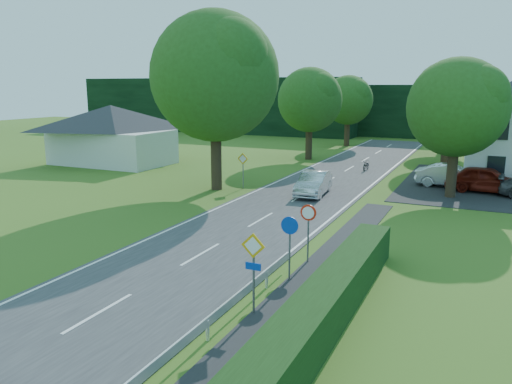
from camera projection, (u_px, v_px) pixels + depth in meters
The scene contains 23 objects.
road at pixel (276, 211), 27.69m from camera, with size 7.00×80.00×0.04m, color #333234.
parking_pad at pixel (510, 187), 34.26m from camera, with size 14.00×16.00×0.04m, color #252528.
line_edge_left at pixel (224, 205), 29.02m from camera, with size 0.12×80.00×0.01m, color white.
line_edge_right at pixel (332, 217), 26.34m from camera, with size 0.12×80.00×0.01m, color white.
line_centre at pixel (276, 211), 27.68m from camera, with size 0.12×80.00×0.01m, color white, non-canonical shape.
tree_main at pixel (215, 102), 32.50m from camera, with size 9.40×9.40×11.64m, color #274C17, non-canonical shape.
tree_left_far at pixel (309, 114), 46.59m from camera, with size 7.00×7.00×8.58m, color #274C17, non-canonical shape.
tree_right_far at pixel (448, 113), 43.36m from camera, with size 7.40×7.40×9.09m, color #274C17, non-canonical shape.
tree_left_back at pixel (348, 111), 57.08m from camera, with size 6.60×6.60×8.07m, color #274C17, non-canonical shape.
tree_right_back at pixel (443, 116), 51.03m from camera, with size 6.20×6.20×7.56m, color #274C17, non-canonical shape.
tree_right_mid at pixel (455, 129), 30.38m from camera, with size 7.00×7.00×8.58m, color #274C17, non-canonical shape.
treeline_left at pixel (213, 105), 75.65m from camera, with size 44.00×6.00×8.00m, color black.
treeline_right at pixel (470, 112), 64.45m from camera, with size 30.00×5.00×7.00m, color black.
bungalow_left at pixel (112, 133), 44.25m from camera, with size 11.00×6.50×5.20m.
streetlight at pixel (451, 123), 32.30m from camera, with size 2.03×0.18×8.00m.
sign_priority_right at pixel (253, 258), 14.88m from camera, with size 0.78×0.09×2.59m.
sign_roundabout at pixel (290, 236), 17.57m from camera, with size 0.64×0.08×2.37m.
sign_speed_limit at pixel (308, 220), 19.32m from camera, with size 0.64×0.11×2.37m.
sign_priority_left at pixel (243, 164), 33.61m from camera, with size 0.78×0.09×2.44m.
moving_car at pixel (314, 183), 31.67m from camera, with size 1.57×4.50×1.48m, color silver.
motorcycle at pixel (366, 165), 40.86m from camera, with size 0.61×1.74×0.92m, color black.
parked_car_red at pixel (487, 179), 32.42m from camera, with size 2.01×4.99×1.70m, color maroon.
parked_car_silver_a at pixel (451, 176), 34.16m from camera, with size 1.64×4.71×1.55m, color silver.
Camera 1 is at (10.34, -4.81, 6.84)m, focal length 35.00 mm.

